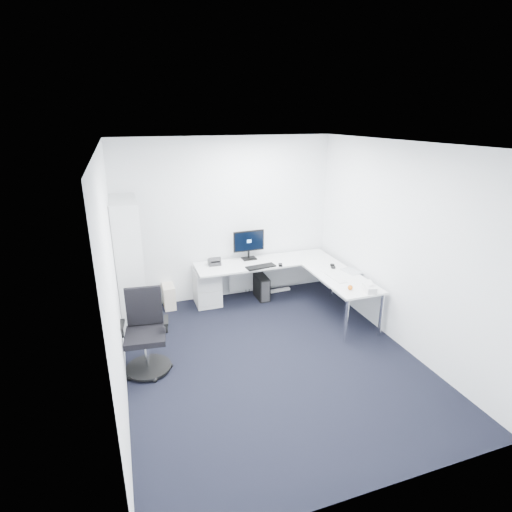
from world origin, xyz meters
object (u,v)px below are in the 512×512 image
object	(u,v)px
task_chair	(145,334)
bookshelf	(129,266)
l_desk	(272,288)
laptop	(352,265)
monitor	(249,245)

from	to	relation	value
task_chair	bookshelf	bearing A→B (deg)	101.20
l_desk	laptop	size ratio (longest dim) A/B	7.47
task_chair	laptop	size ratio (longest dim) A/B	3.27
l_desk	monitor	distance (m)	0.83
monitor	laptop	xyz separation A→B (m)	(1.34, -1.07, -0.15)
monitor	bookshelf	bearing A→B (deg)	-167.91
bookshelf	laptop	xyz separation A→B (m)	(3.29, -0.60, -0.17)
l_desk	laptop	xyz separation A→B (m)	(1.11, -0.55, 0.45)
bookshelf	task_chair	distance (m)	1.28
l_desk	monitor	bearing A→B (deg)	113.27
task_chair	monitor	size ratio (longest dim) A/B	1.92
bookshelf	task_chair	world-z (taller)	bookshelf
bookshelf	task_chair	xyz separation A→B (m)	(0.09, -1.20, -0.45)
task_chair	monitor	world-z (taller)	monitor
task_chair	monitor	bearing A→B (deg)	48.73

